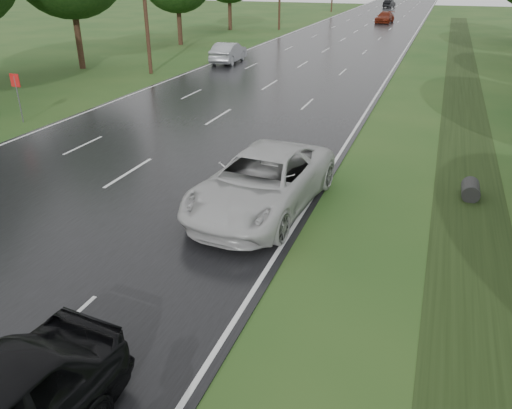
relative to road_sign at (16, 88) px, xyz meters
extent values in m
cube|color=black|center=(8.50, 33.00, -1.62)|extent=(14.00, 180.00, 0.04)
cube|color=silver|center=(15.25, 33.00, -1.60)|extent=(0.12, 180.00, 0.01)
cube|color=silver|center=(1.75, 33.00, -1.60)|extent=(0.12, 180.00, 0.01)
cube|color=silver|center=(8.50, 33.00, -1.60)|extent=(0.12, 180.00, 0.01)
cube|color=black|center=(20.00, 8.00, -1.64)|extent=(2.20, 120.00, 0.01)
cylinder|color=#2D2D2D|center=(20.00, -2.00, -1.39)|extent=(0.56, 1.00, 0.56)
cylinder|color=slate|center=(0.00, 0.00, -0.54)|extent=(0.06, 0.06, 2.20)
cube|color=red|center=(0.00, 0.00, 0.36)|extent=(0.50, 0.04, 0.60)
cylinder|color=#352215|center=(-6.50, 13.00, 0.36)|extent=(0.44, 0.44, 4.00)
cylinder|color=#352215|center=(-5.70, 27.00, 0.04)|extent=(0.44, 0.44, 3.36)
cylinder|color=#352215|center=(-6.30, 41.00, 0.12)|extent=(0.44, 0.44, 3.52)
imported|color=#B9B9B9|center=(14.00, -5.16, -0.73)|extent=(3.41, 6.52, 1.75)
imported|color=#96999E|center=(2.80, 18.88, -0.84)|extent=(1.92, 4.73, 1.53)
imported|color=maroon|center=(10.36, 55.87, -0.90)|extent=(2.35, 4.97, 1.40)
imported|color=black|center=(7.50, 86.94, -0.92)|extent=(2.03, 4.31, 1.37)
camera|label=1|loc=(18.52, -18.16, 5.02)|focal=35.00mm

